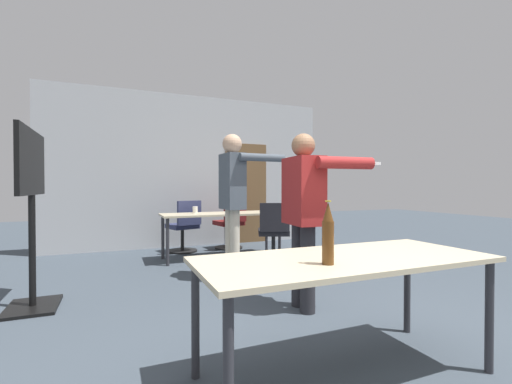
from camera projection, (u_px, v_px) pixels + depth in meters
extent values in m
cube|color=#B2B5B7|center=(193.00, 171.00, 6.73)|extent=(5.42, 0.10, 2.94)
cube|color=brown|center=(246.00, 193.00, 7.10)|extent=(0.90, 0.02, 2.05)
cube|color=#C6B793|center=(345.00, 259.00, 2.09)|extent=(1.83, 0.77, 0.03)
cylinder|color=#2D2D33|center=(228.00, 374.00, 1.47)|extent=(0.05, 0.05, 0.70)
cylinder|color=#2D2D33|center=(489.00, 317.00, 2.13)|extent=(0.05, 0.05, 0.70)
cylinder|color=#2D2D33|center=(195.00, 320.00, 2.07)|extent=(0.05, 0.05, 0.70)
cylinder|color=#2D2D33|center=(407.00, 288.00, 2.73)|extent=(0.05, 0.05, 0.70)
cube|color=#C6B793|center=(222.00, 214.00, 5.59)|extent=(1.95, 0.65, 0.03)
cylinder|color=#2D2D33|center=(168.00, 242.00, 5.00)|extent=(0.05, 0.05, 0.70)
cylinder|color=#2D2D33|center=(280.00, 235.00, 5.70)|extent=(0.05, 0.05, 0.70)
cylinder|color=#2D2D33|center=(163.00, 237.00, 5.49)|extent=(0.05, 0.05, 0.70)
cylinder|color=#2D2D33|center=(267.00, 231.00, 6.19)|extent=(0.05, 0.05, 0.70)
cube|color=black|center=(33.00, 307.00, 3.25)|extent=(0.44, 0.56, 0.03)
cylinder|color=black|center=(32.00, 250.00, 3.25)|extent=(0.06, 0.06, 1.05)
cube|color=black|center=(31.00, 162.00, 3.23)|extent=(0.04, 1.07, 0.62)
cube|color=#192342|center=(28.00, 162.00, 3.22)|extent=(0.01, 0.98, 0.54)
cylinder|color=beige|center=(230.00, 243.00, 4.36)|extent=(0.12, 0.12, 0.88)
cylinder|color=beige|center=(235.00, 245.00, 4.21)|extent=(0.12, 0.12, 0.88)
cube|color=#4C5660|center=(232.00, 181.00, 4.27)|extent=(0.24, 0.41, 0.69)
sphere|color=#DBAD89|center=(232.00, 144.00, 4.26)|extent=(0.24, 0.24, 0.24)
cylinder|color=#4C5660|center=(225.00, 182.00, 4.49)|extent=(0.09, 0.09, 0.60)
cylinder|color=#4C5660|center=(262.00, 158.00, 4.18)|extent=(0.60, 0.13, 0.09)
cube|color=white|center=(286.00, 159.00, 4.32)|extent=(0.12, 0.04, 0.03)
cylinder|color=#28282D|center=(299.00, 265.00, 3.32)|extent=(0.14, 0.14, 0.80)
cylinder|color=#28282D|center=(308.00, 269.00, 3.14)|extent=(0.14, 0.14, 0.80)
cube|color=maroon|center=(303.00, 191.00, 3.22)|extent=(0.29, 0.47, 0.63)
sphere|color=#936B4C|center=(303.00, 145.00, 3.22)|extent=(0.22, 0.22, 0.22)
cylinder|color=maroon|center=(291.00, 193.00, 3.49)|extent=(0.11, 0.11, 0.55)
cylinder|color=maroon|center=(345.00, 163.00, 3.04)|extent=(0.55, 0.15, 0.11)
cube|color=white|center=(374.00, 164.00, 3.13)|extent=(0.12, 0.05, 0.03)
cylinder|color=black|center=(182.00, 251.00, 6.09)|extent=(0.52, 0.52, 0.03)
cylinder|color=black|center=(182.00, 239.00, 6.09)|extent=(0.06, 0.06, 0.39)
cube|color=navy|center=(182.00, 226.00, 6.09)|extent=(0.57, 0.57, 0.08)
cube|color=navy|center=(189.00, 213.00, 5.88)|extent=(0.44, 0.18, 0.42)
cylinder|color=black|center=(229.00, 248.00, 6.42)|extent=(0.52, 0.52, 0.03)
cylinder|color=black|center=(229.00, 236.00, 6.42)|extent=(0.06, 0.06, 0.41)
cube|color=maroon|center=(229.00, 223.00, 6.42)|extent=(0.53, 0.53, 0.08)
cube|color=maroon|center=(235.00, 210.00, 6.19)|extent=(0.44, 0.13, 0.42)
cylinder|color=black|center=(273.00, 261.00, 5.29)|extent=(0.52, 0.52, 0.03)
cylinder|color=black|center=(273.00, 247.00, 5.29)|extent=(0.06, 0.06, 0.39)
cube|color=black|center=(273.00, 232.00, 5.29)|extent=(0.60, 0.60, 0.08)
cube|color=black|center=(275.00, 217.00, 5.02)|extent=(0.43, 0.22, 0.42)
cylinder|color=#563314|center=(328.00, 243.00, 1.89)|extent=(0.07, 0.07, 0.24)
cone|color=#563314|center=(328.00, 212.00, 1.88)|extent=(0.06, 0.06, 0.11)
cylinder|color=gold|center=(328.00, 201.00, 1.88)|extent=(0.03, 0.03, 0.01)
cylinder|color=silver|center=(195.00, 210.00, 5.55)|extent=(0.08, 0.08, 0.11)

